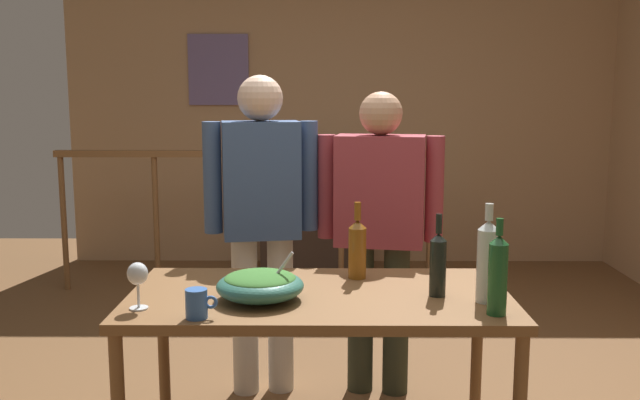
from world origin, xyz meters
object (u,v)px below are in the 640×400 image
stair_railing (315,199)px  wine_bottle_amber (357,248)px  serving_table (319,310)px  flat_screen_tv (314,181)px  wine_bottle_green (498,274)px  wine_bottle_clear (487,260)px  mug_blue (197,304)px  wine_glass (138,276)px  person_standing_left (262,210)px  person_standing_right (380,218)px  framed_picture (219,70)px  tv_console (314,242)px  wine_bottle_dark (438,263)px  salad_bowl (260,284)px

stair_railing → wine_bottle_amber: stair_railing is taller
stair_railing → serving_table: 2.61m
flat_screen_tv → serving_table: size_ratio=0.44×
wine_bottle_green → wine_bottle_clear: wine_bottle_clear is taller
stair_railing → mug_blue: 2.95m
wine_glass → person_standing_left: 1.04m
stair_railing → person_standing_right: person_standing_right is taller
framed_picture → person_standing_right: size_ratio=0.40×
serving_table → wine_bottle_amber: 0.34m
tv_console → serving_table: size_ratio=0.60×
framed_picture → tv_console: 1.72m
framed_picture → person_standing_left: 2.93m
wine_bottle_clear → person_standing_right: person_standing_right is taller
stair_railing → wine_bottle_dark: size_ratio=9.10×
wine_glass → person_standing_right: size_ratio=0.11×
wine_bottle_dark → wine_bottle_clear: 0.19m
flat_screen_tv → person_standing_right: bearing=-81.6°
serving_table → wine_bottle_green: wine_bottle_green is taller
stair_railing → wine_bottle_clear: bearing=-76.0°
wine_bottle_green → mug_blue: (-1.05, -0.05, -0.10)m
serving_table → wine_bottle_amber: wine_bottle_amber is taller
wine_bottle_clear → person_standing_right: 0.94m
serving_table → wine_bottle_green: 0.72m
serving_table → person_standing_right: (0.29, 0.77, 0.23)m
framed_picture → wine_bottle_dark: framed_picture is taller
wine_bottle_dark → person_standing_right: person_standing_right is taller
wine_glass → wine_bottle_dark: size_ratio=0.54×
tv_console → wine_bottle_amber: (0.23, -3.02, 0.64)m
serving_table → person_standing_left: person_standing_left is taller
wine_bottle_green → wine_glass: bearing=177.5°
stair_railing → wine_bottle_amber: 2.40m
wine_bottle_clear → stair_railing: bearing=104.0°
framed_picture → wine_glass: 3.84m
flat_screen_tv → mug_blue: 3.54m
stair_railing → wine_bottle_green: 2.96m
wine_glass → mug_blue: (0.23, -0.10, -0.07)m
flat_screen_tv → tv_console: bearing=90.0°
person_standing_left → wine_glass: bearing=60.1°
wine_bottle_green → person_standing_right: size_ratio=0.23×
tv_console → serving_table: serving_table is taller
tv_console → mug_blue: size_ratio=7.95×
wine_bottle_dark → person_standing_right: 0.82m
salad_bowl → wine_bottle_green: size_ratio=0.96×
tv_console → stair_railing: bearing=-88.6°
framed_picture → wine_bottle_green: framed_picture is taller
person_standing_left → framed_picture: bearing=-87.0°
person_standing_left → wine_bottle_amber: bearing=120.2°
stair_railing → flat_screen_tv: stair_railing is taller
framed_picture → salad_bowl: bearing=-79.3°
framed_picture → salad_bowl: (0.68, -3.63, -0.90)m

